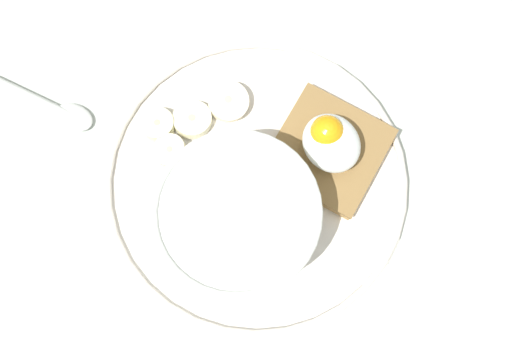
% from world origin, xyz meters
% --- Properties ---
extents(ground_plane, '(1.20, 1.20, 0.02)m').
position_xyz_m(ground_plane, '(0.00, 0.00, 0.01)').
color(ground_plane, silver).
rests_on(ground_plane, ground).
extents(plate, '(0.26, 0.26, 0.02)m').
position_xyz_m(plate, '(0.00, 0.00, 0.03)').
color(plate, silver).
rests_on(plate, ground_plane).
extents(oatmeal_bowl, '(0.13, 0.13, 0.06)m').
position_xyz_m(oatmeal_bowl, '(0.02, -0.03, 0.06)').
color(oatmeal_bowl, white).
rests_on(oatmeal_bowl, plate).
extents(toast_slice, '(0.12, 0.12, 0.02)m').
position_xyz_m(toast_slice, '(0.01, 0.06, 0.04)').
color(toast_slice, olive).
rests_on(toast_slice, plate).
extents(poached_egg, '(0.05, 0.05, 0.04)m').
position_xyz_m(poached_egg, '(0.01, 0.06, 0.06)').
color(poached_egg, white).
rests_on(poached_egg, toast_slice).
extents(banana_slice_front, '(0.05, 0.05, 0.01)m').
position_xyz_m(banana_slice_front, '(-0.08, -0.02, 0.04)').
color(banana_slice_front, '#F3EDC2').
rests_on(banana_slice_front, plate).
extents(banana_slice_left, '(0.04, 0.04, 0.02)m').
position_xyz_m(banana_slice_left, '(-0.07, 0.02, 0.04)').
color(banana_slice_left, '#FCECC7').
rests_on(banana_slice_left, plate).
extents(banana_slice_back, '(0.04, 0.04, 0.02)m').
position_xyz_m(banana_slice_back, '(-0.06, -0.05, 0.04)').
color(banana_slice_back, '#F3E5BB').
rests_on(banana_slice_back, plate).
extents(banana_slice_right, '(0.04, 0.03, 0.01)m').
position_xyz_m(banana_slice_right, '(-0.09, -0.04, 0.04)').
color(banana_slice_right, '#F0E9B8').
rests_on(banana_slice_right, plate).
extents(spoon, '(0.12, 0.08, 0.01)m').
position_xyz_m(spoon, '(-0.17, -0.12, 0.02)').
color(spoon, silver).
rests_on(spoon, ground_plane).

